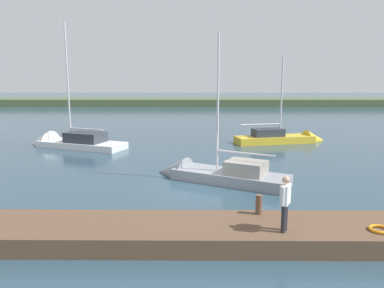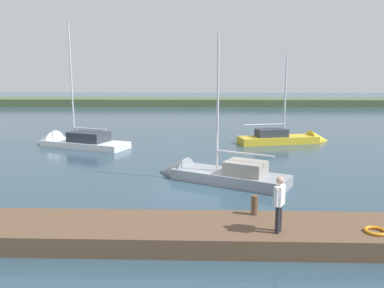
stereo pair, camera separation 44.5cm
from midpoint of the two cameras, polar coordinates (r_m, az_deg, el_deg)
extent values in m
plane|color=#2D4756|center=(17.94, 1.20, -6.90)|extent=(200.00, 200.00, 0.00)
cube|color=#4C603D|center=(68.19, 1.69, 5.82)|extent=(180.00, 8.00, 2.40)
cube|color=brown|center=(12.57, 0.90, -13.13)|extent=(21.27, 2.54, 0.62)
cylinder|color=brown|center=(13.30, 10.29, -8.97)|extent=(0.23, 0.23, 0.67)
torus|color=orange|center=(13.13, 26.64, -11.53)|extent=(0.66, 0.66, 0.10)
cube|color=gold|center=(30.79, 13.12, 0.21)|extent=(6.45, 3.14, 1.00)
cone|color=gold|center=(32.41, 18.84, 0.42)|extent=(1.95, 2.08, 1.77)
cube|color=#333842|center=(30.43, 12.21, 1.65)|extent=(2.61, 1.76, 0.60)
cylinder|color=silver|center=(30.57, 14.17, 6.96)|extent=(0.13, 0.13, 6.28)
cylinder|color=silver|center=(30.10, 11.16, 2.86)|extent=(3.23, 0.86, 0.11)
cube|color=white|center=(29.35, -15.22, -0.47)|extent=(6.94, 4.40, 0.93)
cone|color=white|center=(31.83, -20.71, 0.04)|extent=(2.65, 2.77, 2.21)
cube|color=#333842|center=(29.00, -14.74, 1.08)|extent=(3.18, 2.64, 0.72)
cylinder|color=silver|center=(29.47, -17.14, 8.75)|extent=(0.12, 0.12, 8.54)
cylinder|color=silver|center=(28.85, -14.61, 2.23)|extent=(2.69, 1.09, 0.09)
cube|color=gray|center=(19.26, 6.34, -5.61)|extent=(6.05, 4.40, 0.98)
cone|color=gray|center=(20.77, -2.31, -4.38)|extent=(2.40, 2.48, 1.90)
cube|color=gray|center=(18.75, 8.70, -3.54)|extent=(2.31, 2.13, 0.64)
cylinder|color=silver|center=(18.87, 4.56, 5.97)|extent=(0.11, 0.11, 6.71)
cylinder|color=silver|center=(18.62, 8.59, -1.41)|extent=(2.66, 1.45, 0.08)
cylinder|color=#28282D|center=(12.11, 14.00, -10.61)|extent=(0.14, 0.14, 0.86)
cylinder|color=#28282D|center=(11.92, 13.72, -10.94)|extent=(0.14, 0.14, 0.86)
cube|color=white|center=(11.78, 14.02, -7.44)|extent=(0.41, 0.51, 0.61)
sphere|color=tan|center=(11.65, 14.11, -5.33)|extent=(0.23, 0.23, 0.23)
cylinder|color=white|center=(12.03, 14.40, -7.00)|extent=(0.09, 0.09, 0.58)
cylinder|color=white|center=(11.51, 13.63, -7.76)|extent=(0.09, 0.09, 0.58)
camera|label=1|loc=(0.22, -89.34, 0.12)|focal=35.69mm
camera|label=2|loc=(0.22, 90.66, -0.12)|focal=35.69mm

